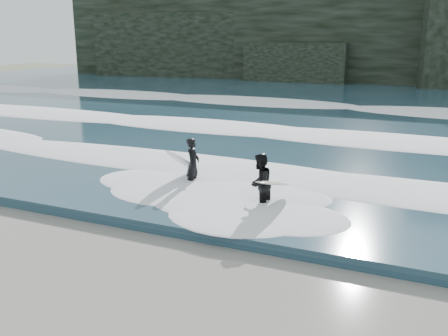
{
  "coord_description": "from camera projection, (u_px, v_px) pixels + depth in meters",
  "views": [
    {
      "loc": [
        5.7,
        -6.88,
        4.85
      ],
      "look_at": [
        -0.09,
        6.16,
        1.0
      ],
      "focal_mm": 40.0,
      "sensor_mm": 36.0,
      "label": 1
    }
  ],
  "objects": [
    {
      "name": "surfer_right",
      "position": [
        261.0,
        183.0,
        13.75
      ],
      "size": [
        1.15,
        2.05,
        1.69
      ],
      "color": "black",
      "rests_on": "ground"
    },
    {
      "name": "headland",
      "position": [
        389.0,
        32.0,
        48.86
      ],
      "size": [
        70.0,
        9.0,
        10.0
      ],
      "primitive_type": "cube",
      "color": "black",
      "rests_on": "ground"
    },
    {
      "name": "foam_mid",
      "position": [
        310.0,
        131.0,
        23.58
      ],
      "size": [
        60.0,
        4.0,
        0.24
      ],
      "primitive_type": "ellipsoid",
      "color": "white",
      "rests_on": "sea"
    },
    {
      "name": "foam_far",
      "position": [
        346.0,
        106.0,
        31.51
      ],
      "size": [
        60.0,
        4.8,
        0.3
      ],
      "primitive_type": "ellipsoid",
      "color": "white",
      "rests_on": "sea"
    },
    {
      "name": "surfer_left",
      "position": [
        191.0,
        164.0,
        15.91
      ],
      "size": [
        0.99,
        1.76,
        1.68
      ],
      "color": "black",
      "rests_on": "ground"
    },
    {
      "name": "sea",
      "position": [
        356.0,
        103.0,
        35.12
      ],
      "size": [
        90.0,
        52.0,
        0.3
      ],
      "primitive_type": "cube",
      "color": "#224050",
      "rests_on": "ground"
    },
    {
      "name": "foam_near",
      "position": [
        259.0,
        166.0,
        17.4
      ],
      "size": [
        60.0,
        3.2,
        0.2
      ],
      "primitive_type": "ellipsoid",
      "color": "white",
      "rests_on": "sea"
    },
    {
      "name": "ground",
      "position": [
        98.0,
        295.0,
        9.57
      ],
      "size": [
        120.0,
        120.0,
        0.0
      ],
      "primitive_type": "plane",
      "color": "#707453",
      "rests_on": "ground"
    }
  ]
}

